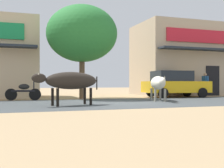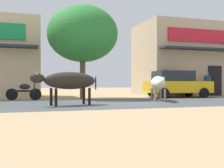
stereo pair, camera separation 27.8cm
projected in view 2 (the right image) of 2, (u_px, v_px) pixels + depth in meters
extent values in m
plane|color=tan|center=(125.00, 103.00, 13.02)|extent=(80.00, 80.00, 0.00)
cube|color=#424749|center=(125.00, 102.00, 13.02)|extent=(72.00, 6.19, 0.00)
cube|color=tan|center=(190.00, 60.00, 21.98)|extent=(7.91, 4.53, 5.31)
cube|color=red|center=(209.00, 36.00, 19.75)|extent=(6.33, 0.10, 0.90)
cube|color=#262D38|center=(212.00, 49.00, 19.39)|extent=(7.59, 0.90, 0.12)
cube|color=black|center=(215.00, 81.00, 19.96)|extent=(1.10, 0.06, 2.10)
cylinder|color=brown|center=(83.00, 78.00, 16.22)|extent=(0.31, 0.31, 2.39)
ellipsoid|color=#297833|center=(83.00, 34.00, 16.21)|extent=(4.02, 4.02, 3.22)
cube|color=gold|center=(177.00, 87.00, 17.74)|extent=(4.11, 2.04, 0.70)
cube|color=#1E2328|center=(173.00, 76.00, 17.66)|extent=(2.30, 1.79, 0.64)
cylinder|color=black|center=(189.00, 92.00, 18.94)|extent=(0.61, 0.22, 0.60)
cylinder|color=black|center=(204.00, 93.00, 17.19)|extent=(0.61, 0.22, 0.60)
cylinder|color=black|center=(152.00, 92.00, 18.29)|extent=(0.61, 0.22, 0.60)
cylinder|color=black|center=(164.00, 93.00, 16.54)|extent=(0.61, 0.22, 0.60)
cylinder|color=black|center=(35.00, 94.00, 14.70)|extent=(0.61, 0.25, 0.61)
cylinder|color=black|center=(12.00, 94.00, 14.68)|extent=(0.61, 0.25, 0.61)
cylinder|color=black|center=(24.00, 91.00, 14.69)|extent=(1.19, 0.45, 0.10)
ellipsoid|color=black|center=(25.00, 87.00, 14.69)|extent=(0.61, 0.39, 0.28)
cylinder|color=black|center=(34.00, 86.00, 14.70)|extent=(0.06, 0.06, 0.60)
ellipsoid|color=#2A241E|center=(71.00, 81.00, 11.36)|extent=(2.31, 1.27, 0.69)
ellipsoid|color=#2A241E|center=(37.00, 78.00, 10.64)|extent=(0.61, 0.41, 0.36)
cone|color=beige|center=(37.00, 73.00, 10.53)|extent=(0.06, 0.06, 0.12)
cone|color=beige|center=(35.00, 73.00, 10.69)|extent=(0.06, 0.06, 0.12)
cylinder|color=black|center=(56.00, 97.00, 10.76)|extent=(0.11, 0.11, 0.70)
cylinder|color=black|center=(51.00, 97.00, 11.20)|extent=(0.11, 0.11, 0.70)
cylinder|color=black|center=(89.00, 96.00, 11.53)|extent=(0.11, 0.11, 0.70)
cylinder|color=black|center=(84.00, 96.00, 11.96)|extent=(0.11, 0.11, 0.70)
cylinder|color=black|center=(96.00, 83.00, 11.98)|extent=(0.05, 0.05, 0.55)
ellipsoid|color=silver|center=(158.00, 83.00, 14.23)|extent=(1.37, 2.31, 0.67)
ellipsoid|color=silver|center=(162.00, 81.00, 12.87)|extent=(0.45, 0.62, 0.36)
cone|color=beige|center=(164.00, 77.00, 12.82)|extent=(0.06, 0.06, 0.12)
cone|color=beige|center=(160.00, 77.00, 12.82)|extent=(0.06, 0.06, 0.12)
cylinder|color=gray|center=(165.00, 95.00, 13.50)|extent=(0.11, 0.11, 0.62)
cylinder|color=gray|center=(155.00, 95.00, 13.52)|extent=(0.11, 0.11, 0.62)
cylinder|color=gray|center=(161.00, 94.00, 14.94)|extent=(0.11, 0.11, 0.62)
cylinder|color=gray|center=(152.00, 94.00, 14.95)|extent=(0.11, 0.11, 0.62)
cylinder|color=gray|center=(155.00, 85.00, 15.38)|extent=(0.05, 0.05, 0.53)
cylinder|color=#262633|center=(206.00, 90.00, 19.12)|extent=(0.14, 0.14, 0.80)
cylinder|color=#262633|center=(208.00, 90.00, 18.95)|extent=(0.14, 0.14, 0.80)
cube|color=#265999|center=(207.00, 80.00, 19.04)|extent=(0.26, 0.40, 0.56)
sphere|color=tan|center=(207.00, 74.00, 19.03)|extent=(0.22, 0.22, 0.22)
cylinder|color=#265999|center=(205.00, 80.00, 19.28)|extent=(0.09, 0.09, 0.51)
cylinder|color=#265999|center=(210.00, 80.00, 18.79)|extent=(0.09, 0.09, 0.51)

